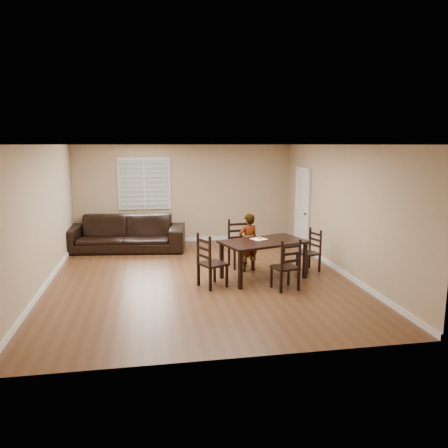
{
  "coord_description": "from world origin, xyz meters",
  "views": [
    {
      "loc": [
        -0.98,
        -8.6,
        2.7
      ],
      "look_at": [
        0.61,
        0.58,
        1.0
      ],
      "focal_mm": 35.0,
      "sensor_mm": 36.0,
      "label": 1
    }
  ],
  "objects_px": {
    "dining_table": "(264,245)",
    "chair_far": "(289,268)",
    "chair_right": "(313,252)",
    "chair_near": "(239,245)",
    "chair_left": "(207,264)",
    "donut": "(260,238)",
    "sofa": "(125,233)",
    "child": "(248,242)"
  },
  "relations": [
    {
      "from": "chair_near",
      "to": "chair_left",
      "type": "bearing_deg",
      "value": -130.25
    },
    {
      "from": "sofa",
      "to": "chair_right",
      "type": "bearing_deg",
      "value": -24.73
    },
    {
      "from": "chair_left",
      "to": "child",
      "type": "distance_m",
      "value": 1.43
    },
    {
      "from": "chair_left",
      "to": "donut",
      "type": "distance_m",
      "value": 1.35
    },
    {
      "from": "chair_near",
      "to": "child",
      "type": "distance_m",
      "value": 0.48
    },
    {
      "from": "chair_near",
      "to": "chair_far",
      "type": "xyz_separation_m",
      "value": [
        0.56,
        -1.87,
        -0.04
      ]
    },
    {
      "from": "dining_table",
      "to": "donut",
      "type": "xyz_separation_m",
      "value": [
        -0.04,
        0.19,
        0.11
      ]
    },
    {
      "from": "dining_table",
      "to": "chair_far",
      "type": "bearing_deg",
      "value": -90.46
    },
    {
      "from": "chair_right",
      "to": "child",
      "type": "distance_m",
      "value": 1.42
    },
    {
      "from": "child",
      "to": "sofa",
      "type": "relative_size",
      "value": 0.41
    },
    {
      "from": "chair_far",
      "to": "dining_table",
      "type": "bearing_deg",
      "value": -87.04
    },
    {
      "from": "chair_far",
      "to": "chair_near",
      "type": "bearing_deg",
      "value": -87.43
    },
    {
      "from": "chair_near",
      "to": "sofa",
      "type": "distance_m",
      "value": 3.22
    },
    {
      "from": "chair_left",
      "to": "child",
      "type": "bearing_deg",
      "value": -72.57
    },
    {
      "from": "chair_near",
      "to": "donut",
      "type": "xyz_separation_m",
      "value": [
        0.26,
        -0.84,
        0.33
      ]
    },
    {
      "from": "chair_far",
      "to": "chair_left",
      "type": "height_order",
      "value": "chair_left"
    },
    {
      "from": "dining_table",
      "to": "chair_left",
      "type": "relative_size",
      "value": 1.79
    },
    {
      "from": "chair_right",
      "to": "chair_near",
      "type": "bearing_deg",
      "value": -130.37
    },
    {
      "from": "donut",
      "to": "dining_table",
      "type": "bearing_deg",
      "value": -78.75
    },
    {
      "from": "child",
      "to": "donut",
      "type": "bearing_deg",
      "value": 93.87
    },
    {
      "from": "chair_left",
      "to": "sofa",
      "type": "distance_m",
      "value": 3.74
    },
    {
      "from": "chair_near",
      "to": "donut",
      "type": "relative_size",
      "value": 10.08
    },
    {
      "from": "donut",
      "to": "chair_far",
      "type": "bearing_deg",
      "value": -73.91
    },
    {
      "from": "chair_right",
      "to": "dining_table",
      "type": "bearing_deg",
      "value": -89.62
    },
    {
      "from": "chair_near",
      "to": "child",
      "type": "xyz_separation_m",
      "value": [
        0.12,
        -0.45,
        0.15
      ]
    },
    {
      "from": "donut",
      "to": "chair_right",
      "type": "bearing_deg",
      "value": 8.92
    },
    {
      "from": "dining_table",
      "to": "sofa",
      "type": "bearing_deg",
      "value": 116.95
    },
    {
      "from": "chair_right",
      "to": "child",
      "type": "relative_size",
      "value": 0.73
    },
    {
      "from": "chair_far",
      "to": "chair_left",
      "type": "distance_m",
      "value": 1.53
    },
    {
      "from": "chair_near",
      "to": "chair_right",
      "type": "bearing_deg",
      "value": -30.99
    },
    {
      "from": "dining_table",
      "to": "child",
      "type": "height_order",
      "value": "child"
    },
    {
      "from": "chair_right",
      "to": "sofa",
      "type": "relative_size",
      "value": 0.3
    },
    {
      "from": "dining_table",
      "to": "chair_right",
      "type": "bearing_deg",
      "value": -0.04
    },
    {
      "from": "child",
      "to": "sofa",
      "type": "bearing_deg",
      "value": -57.66
    },
    {
      "from": "donut",
      "to": "sofa",
      "type": "height_order",
      "value": "sofa"
    },
    {
      "from": "dining_table",
      "to": "donut",
      "type": "bearing_deg",
      "value": 83.66
    },
    {
      "from": "chair_left",
      "to": "dining_table",
      "type": "bearing_deg",
      "value": -97.83
    },
    {
      "from": "dining_table",
      "to": "chair_right",
      "type": "relative_size",
      "value": 2.06
    },
    {
      "from": "child",
      "to": "chair_left",
      "type": "bearing_deg",
      "value": 27.13
    },
    {
      "from": "chair_left",
      "to": "child",
      "type": "relative_size",
      "value": 0.84
    },
    {
      "from": "chair_left",
      "to": "chair_right",
      "type": "bearing_deg",
      "value": -98.28
    },
    {
      "from": "dining_table",
      "to": "sofa",
      "type": "height_order",
      "value": "sofa"
    }
  ]
}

